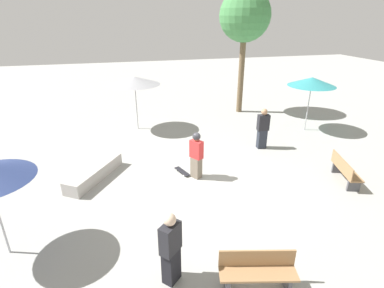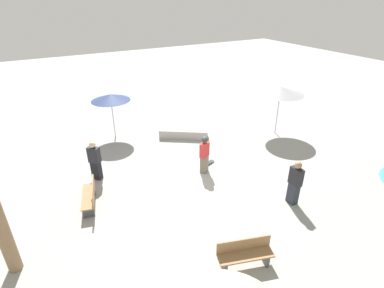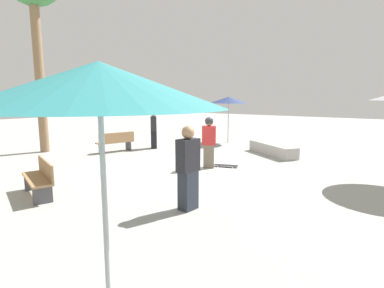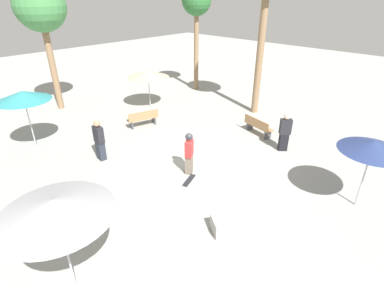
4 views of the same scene
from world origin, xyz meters
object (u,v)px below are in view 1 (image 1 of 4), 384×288
(bench_near, at_px, (257,271))
(bystander_far, at_px, (263,129))
(skater_main, at_px, (196,154))
(shade_umbrella_grey, at_px, (135,81))
(shade_umbrella_teal, at_px, (312,82))
(skateboard, at_px, (182,171))
(concrete_ledge, at_px, (94,173))
(bystander_watching, at_px, (171,249))
(palm_tree_center_left, at_px, (245,17))
(bench_far, at_px, (345,170))

(bench_near, distance_m, bystander_far, 7.44)
(skater_main, distance_m, shade_umbrella_grey, 5.93)
(bench_near, relative_size, shade_umbrella_teal, 0.63)
(skateboard, xyz_separation_m, bystander_far, (3.82, 1.35, 0.82))
(concrete_ledge, bearing_deg, bystander_watching, -70.44)
(concrete_ledge, bearing_deg, skateboard, -6.89)
(skateboard, height_order, bystander_far, bystander_far)
(shade_umbrella_grey, relative_size, palm_tree_center_left, 0.40)
(palm_tree_center_left, distance_m, bystander_far, 6.86)
(skateboard, height_order, shade_umbrella_grey, shade_umbrella_grey)
(bench_far, bearing_deg, skateboard, -93.95)
(bench_near, height_order, palm_tree_center_left, palm_tree_center_left)
(bench_near, height_order, bystander_watching, bystander_watching)
(skater_main, height_order, palm_tree_center_left, palm_tree_center_left)
(skateboard, xyz_separation_m, bystander_watching, (-1.29, -4.63, 0.81))
(skater_main, height_order, concrete_ledge, skater_main)
(skateboard, distance_m, bystander_watching, 4.87)
(concrete_ledge, height_order, bystander_far, bystander_far)
(skateboard, bearing_deg, bench_near, 164.36)
(skateboard, xyz_separation_m, shade_umbrella_teal, (6.95, 2.82, 2.36))
(palm_tree_center_left, relative_size, bystander_far, 3.79)
(concrete_ledge, bearing_deg, bench_near, -58.31)
(skater_main, bearing_deg, bench_far, -139.16)
(skateboard, bearing_deg, bystander_far, -90.65)
(bench_near, distance_m, shade_umbrella_grey, 10.65)
(skateboard, distance_m, bench_near, 5.28)
(skater_main, distance_m, concrete_ledge, 3.63)
(bench_far, height_order, shade_umbrella_teal, shade_umbrella_teal)
(bench_far, xyz_separation_m, bystander_watching, (-6.55, -2.64, 0.44))
(concrete_ledge, height_order, bench_far, bench_far)
(concrete_ledge, height_order, palm_tree_center_left, palm_tree_center_left)
(skater_main, height_order, shade_umbrella_grey, shade_umbrella_grey)
(skateboard, xyz_separation_m, shade_umbrella_grey, (-1.13, 5.09, 2.37))
(bystander_far, bearing_deg, skater_main, 30.62)
(skater_main, relative_size, shade_umbrella_teal, 0.65)
(palm_tree_center_left, relative_size, bystander_watching, 3.83)
(concrete_ledge, relative_size, bench_far, 1.50)
(bench_near, distance_m, bystander_watching, 1.86)
(skater_main, height_order, bystander_watching, bystander_watching)
(shade_umbrella_grey, distance_m, palm_tree_center_left, 6.86)
(skater_main, xyz_separation_m, bystander_far, (3.40, 1.77, -0.04))
(bench_far, distance_m, shade_umbrella_grey, 9.74)
(bystander_watching, bearing_deg, bench_far, 158.49)
(skateboard, height_order, palm_tree_center_left, palm_tree_center_left)
(shade_umbrella_teal, xyz_separation_m, bystander_watching, (-8.24, -7.44, -1.55))
(shade_umbrella_grey, xyz_separation_m, shade_umbrella_teal, (8.09, -2.27, -0.02))
(shade_umbrella_grey, bearing_deg, bystander_watching, -90.91)
(skateboard, distance_m, concrete_ledge, 3.09)
(shade_umbrella_grey, distance_m, bystander_watching, 9.84)
(bench_far, xyz_separation_m, shade_umbrella_grey, (-6.39, 7.07, 2.01))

